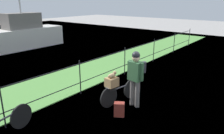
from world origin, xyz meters
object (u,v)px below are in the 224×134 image
(terrier_dog, at_px, (112,75))
(backpack_on_paving, at_px, (119,109))
(bicycle_main, at_px, (120,92))
(bicycle_parked, at_px, (3,126))
(wooden_crate, at_px, (112,82))
(mooring_bollard, at_px, (144,67))
(cyclist_person, at_px, (135,74))
(moored_boat_mid, at_px, (23,35))

(terrier_dog, bearing_deg, backpack_on_paving, -124.64)
(bicycle_main, bearing_deg, terrier_dog, 171.22)
(bicycle_parked, bearing_deg, terrier_dog, -18.62)
(wooden_crate, height_order, mooring_bollard, wooden_crate)
(wooden_crate, bearing_deg, mooring_bollard, 14.25)
(backpack_on_paving, relative_size, mooring_bollard, 0.82)
(terrier_dog, distance_m, cyclist_person, 0.67)
(mooring_bollard, bearing_deg, backpack_on_paving, -159.41)
(cyclist_person, bearing_deg, terrier_dog, 128.76)
(wooden_crate, bearing_deg, bicycle_main, -8.78)
(cyclist_person, distance_m, bicycle_parked, 3.61)
(mooring_bollard, bearing_deg, bicycle_main, -163.26)
(mooring_bollard, distance_m, bicycle_parked, 6.14)
(bicycle_main, relative_size, cyclist_person, 0.95)
(mooring_bollard, bearing_deg, moored_boat_mid, 93.12)
(bicycle_main, relative_size, moored_boat_mid, 0.31)
(wooden_crate, xyz_separation_m, terrier_dog, (0.02, -0.00, 0.21))
(bicycle_main, relative_size, backpack_on_paving, 3.99)
(wooden_crate, distance_m, bicycle_parked, 2.98)
(backpack_on_paving, bearing_deg, bicycle_parked, 26.24)
(bicycle_main, relative_size, bicycle_parked, 1.01)
(bicycle_main, bearing_deg, wooden_crate, 171.22)
(moored_boat_mid, bearing_deg, mooring_bollard, -86.88)
(cyclist_person, xyz_separation_m, moored_boat_mid, (2.42, 10.24, -0.14))
(bicycle_main, bearing_deg, moored_boat_mid, 75.55)
(bicycle_main, distance_m, moored_boat_mid, 10.10)
(terrier_dog, distance_m, mooring_bollard, 3.50)
(wooden_crate, xyz_separation_m, moored_boat_mid, (2.86, 9.71, 0.10))
(bicycle_main, height_order, backpack_on_paving, bicycle_main)
(terrier_dog, distance_m, backpack_on_paving, 1.01)
(bicycle_main, height_order, cyclist_person, cyclist_person)
(wooden_crate, height_order, terrier_dog, terrier_dog)
(cyclist_person, height_order, backpack_on_paving, cyclist_person)
(bicycle_parked, bearing_deg, mooring_bollard, -0.90)
(bicycle_main, bearing_deg, mooring_bollard, 16.74)
(mooring_bollard, bearing_deg, bicycle_parked, 179.10)
(wooden_crate, xyz_separation_m, mooring_bollard, (3.34, 0.85, -0.52))
(bicycle_main, xyz_separation_m, wooden_crate, (-0.34, 0.05, 0.43))
(backpack_on_paving, relative_size, moored_boat_mid, 0.08)
(wooden_crate, bearing_deg, cyclist_person, -49.84)
(backpack_on_paving, distance_m, moored_boat_mid, 10.76)
(backpack_on_paving, height_order, moored_boat_mid, moored_boat_mid)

